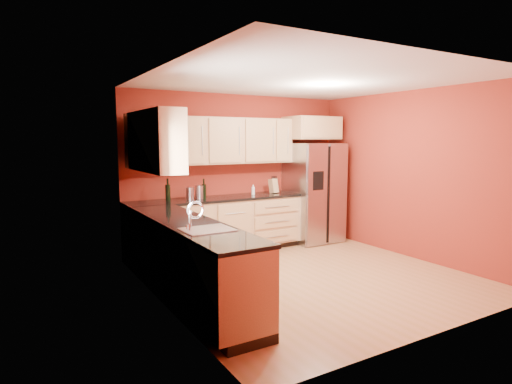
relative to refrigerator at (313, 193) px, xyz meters
The scene contains 23 objects.
floor 2.29m from the refrigerator, 129.72° to the right, with size 4.00×4.00×0.00m, color #9F6E3D.
ceiling 2.72m from the refrigerator, 129.72° to the right, with size 4.00×4.00×0.00m, color silver.
wall_back 1.46m from the refrigerator, 164.48° to the left, with size 4.00×0.04×2.60m, color maroon.
wall_front 3.89m from the refrigerator, 110.43° to the right, with size 4.00×0.04×2.60m, color maroon.
wall_left 3.75m from the refrigerator, 154.12° to the right, with size 0.04×4.00×2.60m, color maroon.
wall_right 1.80m from the refrigerator, 68.20° to the right, with size 0.04×4.00×2.60m, color maroon.
base_cabinets_back 1.95m from the refrigerator, behind, with size 2.90×0.60×0.88m, color #9E784C.
base_cabinets_left 3.49m from the refrigerator, 151.95° to the right, with size 0.60×2.80×0.88m, color #9E784C.
countertop_back 1.90m from the refrigerator, behind, with size 2.90×0.62×0.04m, color black.
countertop_left 3.45m from the refrigerator, 151.87° to the right, with size 0.62×2.80×0.04m, color black.
upper_cabinets_back 1.87m from the refrigerator, behind, with size 2.30×0.33×0.75m, color #9E784C.
upper_cabinets_left 3.44m from the refrigerator, 164.22° to the right, with size 0.33×1.35×0.75m, color #9E784C.
corner_upper_cabinet 3.16m from the refrigerator, behind, with size 0.62×0.33×0.75m, color #9E784C.
over_fridge_cabinet 1.16m from the refrigerator, 90.00° to the left, with size 0.92×0.60×0.40m, color #9E784C.
refrigerator is the anchor object (origin of this frame).
window 4.01m from the refrigerator, 147.46° to the right, with size 0.03×0.90×1.00m, color white.
sink_faucet 3.71m from the refrigerator, 145.05° to the right, with size 0.50×0.42×0.30m, color white, non-canonical shape.
canister_left 2.20m from the refrigerator, behind, with size 0.13×0.13×0.21m, color #A9A9AE.
canister_right 2.37m from the refrigerator, behind, with size 0.12×0.12×0.19m, color #A9A9AE.
wine_bottle_a 2.71m from the refrigerator, behind, with size 0.08×0.08×0.34m, color black, non-canonical shape.
wine_bottle_b 2.14m from the refrigerator, behind, with size 0.07×0.07×0.32m, color black, non-canonical shape.
knife_block 0.81m from the refrigerator, behind, with size 0.12×0.11×0.24m, color #A97E52.
soap_dispenser 1.22m from the refrigerator, behind, with size 0.06×0.06×0.17m, color white.
Camera 1 is at (-3.45, -4.47, 1.84)m, focal length 30.00 mm.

